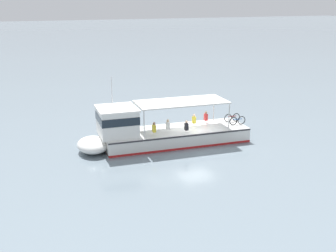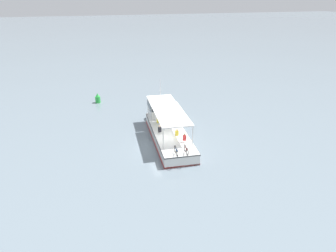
% 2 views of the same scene
% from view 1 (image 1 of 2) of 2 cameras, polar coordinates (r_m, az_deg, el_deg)
% --- Properties ---
extents(ground_plane, '(400.00, 400.00, 0.00)m').
position_cam_1_polar(ground_plane, '(31.41, 3.74, -2.54)').
color(ground_plane, slate).
extents(ferry_main, '(13.00, 4.30, 5.32)m').
position_cam_1_polar(ferry_main, '(30.91, -1.78, -0.85)').
color(ferry_main, white).
rests_on(ferry_main, ground).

